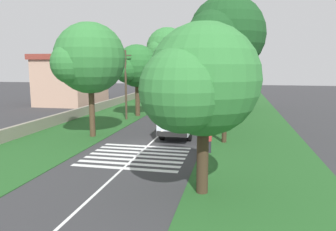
{
  "coord_description": "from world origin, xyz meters",
  "views": [
    {
      "loc": [
        -23.58,
        -6.5,
        6.21
      ],
      "look_at": [
        4.93,
        -0.54,
        1.6
      ],
      "focal_mm": 34.29,
      "sensor_mm": 36.0,
      "label": 1
    }
  ],
  "objects_px": {
    "roadside_tree_left_2": "(167,50)",
    "roadside_tree_left_0": "(176,56)",
    "trailing_car_2": "(193,92)",
    "trailing_car_3": "(213,89)",
    "roadside_tree_left_1": "(136,67)",
    "trailing_car_0": "(181,100)",
    "trailing_car_1": "(186,96)",
    "roadside_tree_right_2": "(226,61)",
    "roadside_tree_left_3": "(90,60)",
    "coach_bus": "(183,109)",
    "pedestrian": "(209,141)",
    "utility_pole": "(126,84)",
    "roadside_tree_right_3": "(225,50)",
    "roadside_tree_right_1": "(200,83)",
    "roadside_tree_right_0": "(224,36)",
    "roadside_building": "(72,79)"
  },
  "relations": [
    {
      "from": "trailing_car_1",
      "to": "roadside_tree_right_1",
      "type": "xyz_separation_m",
      "value": [
        -41.45,
        -6.84,
        4.72
      ]
    },
    {
      "from": "roadside_tree_right_1",
      "to": "roadside_tree_right_3",
      "type": "distance_m",
      "value": 18.74
    },
    {
      "from": "coach_bus",
      "to": "pedestrian",
      "type": "bearing_deg",
      "value": -157.44
    },
    {
      "from": "trailing_car_0",
      "to": "trailing_car_2",
      "type": "distance_m",
      "value": 16.4
    },
    {
      "from": "roadside_tree_right_1",
      "to": "pedestrian",
      "type": "distance_m",
      "value": 8.61
    },
    {
      "from": "trailing_car_3",
      "to": "utility_pole",
      "type": "distance_m",
      "value": 40.06
    },
    {
      "from": "roadside_tree_right_0",
      "to": "roadside_tree_left_1",
      "type": "bearing_deg",
      "value": 42.34
    },
    {
      "from": "roadside_tree_right_1",
      "to": "utility_pole",
      "type": "distance_m",
      "value": 22.26
    },
    {
      "from": "trailing_car_3",
      "to": "roadside_tree_left_0",
      "type": "height_order",
      "value": "roadside_tree_left_0"
    },
    {
      "from": "roadside_tree_left_3",
      "to": "utility_pole",
      "type": "bearing_deg",
      "value": -0.53
    },
    {
      "from": "pedestrian",
      "to": "roadside_tree_left_1",
      "type": "bearing_deg",
      "value": 33.67
    },
    {
      "from": "roadside_tree_right_2",
      "to": "roadside_tree_right_1",
      "type": "bearing_deg",
      "value": 179.53
    },
    {
      "from": "roadside_tree_left_2",
      "to": "roadside_tree_left_0",
      "type": "bearing_deg",
      "value": -0.69
    },
    {
      "from": "roadside_tree_right_2",
      "to": "utility_pole",
      "type": "distance_m",
      "value": 15.65
    },
    {
      "from": "coach_bus",
      "to": "trailing_car_1",
      "type": "distance_m",
      "value": 27.07
    },
    {
      "from": "roadside_building",
      "to": "roadside_tree_left_0",
      "type": "bearing_deg",
      "value": -39.23
    },
    {
      "from": "trailing_car_3",
      "to": "roadside_tree_right_0",
      "type": "xyz_separation_m",
      "value": [
        -48.24,
        -3.96,
        7.7
      ]
    },
    {
      "from": "trailing_car_0",
      "to": "trailing_car_1",
      "type": "distance_m",
      "value": 6.65
    },
    {
      "from": "roadside_building",
      "to": "trailing_car_0",
      "type": "bearing_deg",
      "value": -82.68
    },
    {
      "from": "coach_bus",
      "to": "trailing_car_2",
      "type": "height_order",
      "value": "coach_bus"
    },
    {
      "from": "trailing_car_0",
      "to": "roadside_tree_left_2",
      "type": "xyz_separation_m",
      "value": [
        6.61,
        3.67,
        8.14
      ]
    },
    {
      "from": "roadside_tree_left_0",
      "to": "roadside_tree_right_3",
      "type": "xyz_separation_m",
      "value": [
        -30.84,
        -10.72,
        -0.16
      ]
    },
    {
      "from": "roadside_tree_right_1",
      "to": "roadside_building",
      "type": "distance_m",
      "value": 40.49
    },
    {
      "from": "trailing_car_3",
      "to": "roadside_tree_left_1",
      "type": "bearing_deg",
      "value": 169.45
    },
    {
      "from": "trailing_car_0",
      "to": "pedestrian",
      "type": "distance_m",
      "value": 28.24
    },
    {
      "from": "trailing_car_3",
      "to": "pedestrian",
      "type": "distance_m",
      "value": 51.62
    },
    {
      "from": "trailing_car_1",
      "to": "utility_pole",
      "type": "relative_size",
      "value": 0.55
    },
    {
      "from": "trailing_car_0",
      "to": "utility_pole",
      "type": "distance_m",
      "value": 16.04
    },
    {
      "from": "trailing_car_1",
      "to": "roadside_tree_right_2",
      "type": "xyz_separation_m",
      "value": [
        -10.74,
        -7.09,
        6.01
      ]
    },
    {
      "from": "utility_pole",
      "to": "roadside_tree_right_2",
      "type": "bearing_deg",
      "value": -43.96
    },
    {
      "from": "trailing_car_2",
      "to": "roadside_tree_right_3",
      "type": "xyz_separation_m",
      "value": [
        -32.62,
        -7.32,
        7.05
      ]
    },
    {
      "from": "trailing_car_3",
      "to": "utility_pole",
      "type": "height_order",
      "value": "utility_pole"
    },
    {
      "from": "trailing_car_1",
      "to": "roadside_tree_right_2",
      "type": "bearing_deg",
      "value": -146.57
    },
    {
      "from": "coach_bus",
      "to": "roadside_tree_left_0",
      "type": "bearing_deg",
      "value": 11.63
    },
    {
      "from": "trailing_car_3",
      "to": "roadside_tree_right_1",
      "type": "xyz_separation_m",
      "value": [
        -58.86,
        -3.3,
        4.72
      ]
    },
    {
      "from": "roadside_tree_left_1",
      "to": "roadside_tree_right_1",
      "type": "relative_size",
      "value": 1.05
    },
    {
      "from": "roadside_tree_right_1",
      "to": "roadside_tree_left_1",
      "type": "bearing_deg",
      "value": 24.23
    },
    {
      "from": "roadside_tree_left_3",
      "to": "roadside_tree_left_2",
      "type": "bearing_deg",
      "value": -0.38
    },
    {
      "from": "roadside_tree_right_0",
      "to": "roadside_tree_right_3",
      "type": "height_order",
      "value": "roadside_tree_right_0"
    },
    {
      "from": "roadside_tree_left_2",
      "to": "roadside_tree_right_0",
      "type": "relative_size",
      "value": 1.11
    },
    {
      "from": "trailing_car_3",
      "to": "roadside_tree_left_1",
      "type": "relative_size",
      "value": 0.5
    },
    {
      "from": "trailing_car_2",
      "to": "roadside_tree_left_2",
      "type": "relative_size",
      "value": 0.34
    },
    {
      "from": "trailing_car_1",
      "to": "roadside_tree_left_3",
      "type": "xyz_separation_m",
      "value": [
        -30.7,
        3.71,
        5.96
      ]
    },
    {
      "from": "coach_bus",
      "to": "roadside_building",
      "type": "bearing_deg",
      "value": 49.44
    },
    {
      "from": "trailing_car_2",
      "to": "utility_pole",
      "type": "relative_size",
      "value": 0.55
    },
    {
      "from": "roadside_tree_left_0",
      "to": "trailing_car_0",
      "type": "bearing_deg",
      "value": -166.27
    },
    {
      "from": "utility_pole",
      "to": "roadside_tree_right_3",
      "type": "bearing_deg",
      "value": -95.3
    },
    {
      "from": "trailing_car_2",
      "to": "roadside_tree_right_1",
      "type": "height_order",
      "value": "roadside_tree_right_1"
    },
    {
      "from": "coach_bus",
      "to": "trailing_car_3",
      "type": "xyz_separation_m",
      "value": [
        44.19,
        0.21,
        -1.48
      ]
    },
    {
      "from": "roadside_tree_left_0",
      "to": "roadside_tree_left_3",
      "type": "distance_m",
      "value": 38.7
    }
  ]
}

